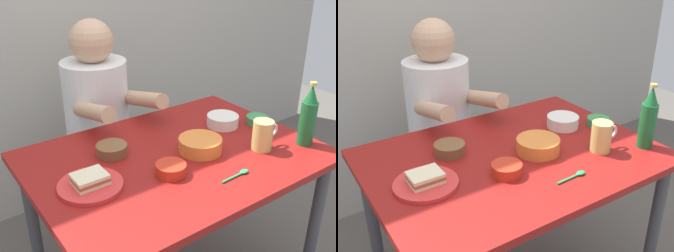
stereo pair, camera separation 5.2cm
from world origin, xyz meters
TOP-DOWN VIEW (x-y plane):
  - dining_table at (0.00, 0.00)m, footprint 1.10×0.80m
  - stool at (-0.03, 0.63)m, footprint 0.34×0.34m
  - person_seated at (-0.03, 0.62)m, footprint 0.33×0.56m
  - plate_orange at (-0.37, -0.02)m, footprint 0.22×0.22m
  - sandwich at (-0.37, -0.02)m, footprint 0.11×0.09m
  - beer_mug at (0.30, -0.16)m, footprint 0.13×0.08m
  - beer_bottle at (0.48, -0.23)m, footprint 0.06×0.06m
  - rice_bowl_white at (0.33, 0.09)m, footprint 0.14×0.14m
  - dip_bowl_green at (0.47, 0.01)m, footprint 0.10×0.10m
  - condiment_bowl_brown at (-0.20, 0.14)m, footprint 0.12×0.12m
  - sauce_bowl_chili at (-0.10, -0.11)m, footprint 0.11×0.11m
  - soup_bowl_orange at (0.09, -0.04)m, footprint 0.17×0.17m
  - spoon at (0.09, -0.25)m, footprint 0.13×0.02m

SIDE VIEW (x-z plane):
  - stool at x=-0.03m, z-range 0.12..0.57m
  - dining_table at x=0.00m, z-range 0.28..1.02m
  - spoon at x=0.09m, z-range 0.74..0.75m
  - plate_orange at x=-0.37m, z-range 0.74..0.75m
  - dip_bowl_green at x=0.47m, z-range 0.74..0.78m
  - sauce_bowl_chili at x=-0.10m, z-range 0.74..0.78m
  - condiment_bowl_brown at x=-0.20m, z-range 0.74..0.78m
  - person_seated at x=-0.03m, z-range 0.41..1.13m
  - rice_bowl_white at x=0.33m, z-range 0.74..0.79m
  - soup_bowl_orange at x=0.09m, z-range 0.74..0.80m
  - sandwich at x=-0.37m, z-range 0.75..0.79m
  - beer_mug at x=0.30m, z-range 0.74..0.86m
  - beer_bottle at x=0.48m, z-range 0.73..0.99m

